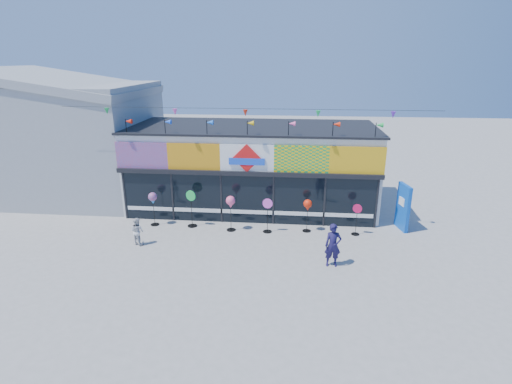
# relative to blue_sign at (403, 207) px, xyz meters

# --- Properties ---
(ground) EXTENTS (80.00, 80.00, 0.00)m
(ground) POSITION_rel_blue_sign_xyz_m (-6.95, -3.37, -1.04)
(ground) COLOR gray
(ground) RESTS_ON ground
(kite_shop) EXTENTS (16.00, 5.70, 5.31)m
(kite_shop) POSITION_rel_blue_sign_xyz_m (-6.95, 2.57, 1.00)
(kite_shop) COLOR white
(kite_shop) RESTS_ON ground
(neighbour_building) EXTENTS (8.18, 7.20, 6.87)m
(neighbour_building) POSITION_rel_blue_sign_xyz_m (-16.95, 3.63, 2.16)
(neighbour_building) COLOR #95989A
(neighbour_building) RESTS_ON ground
(blue_sign) EXTENTS (0.37, 1.05, 2.08)m
(blue_sign) POSITION_rel_blue_sign_xyz_m (0.00, 0.00, 0.00)
(blue_sign) COLOR #0C4FBB
(blue_sign) RESTS_ON ground
(spinner_0) EXTENTS (0.40, 0.40, 1.57)m
(spinner_0) POSITION_rel_blue_sign_xyz_m (-11.15, -0.62, 0.21)
(spinner_0) COLOR black
(spinner_0) RESTS_ON ground
(spinner_1) EXTENTS (0.47, 0.44, 1.71)m
(spinner_1) POSITION_rel_blue_sign_xyz_m (-9.40, -0.61, -0.14)
(spinner_1) COLOR black
(spinner_1) RESTS_ON ground
(spinner_2) EXTENTS (0.41, 0.41, 1.61)m
(spinner_2) POSITION_rel_blue_sign_xyz_m (-7.57, -0.89, 0.25)
(spinner_2) COLOR black
(spinner_2) RESTS_ON ground
(spinner_3) EXTENTS (0.44, 0.40, 1.55)m
(spinner_3) POSITION_rel_blue_sign_xyz_m (-5.95, -0.91, -0.22)
(spinner_3) COLOR black
(spinner_3) RESTS_ON ground
(spinner_4) EXTENTS (0.38, 0.38, 1.48)m
(spinner_4) POSITION_rel_blue_sign_xyz_m (-4.21, -0.67, 0.14)
(spinner_4) COLOR black
(spinner_4) RESTS_ON ground
(spinner_5) EXTENTS (0.39, 0.36, 1.40)m
(spinner_5) POSITION_rel_blue_sign_xyz_m (-2.11, -0.82, -0.30)
(spinner_5) COLOR black
(spinner_5) RESTS_ON ground
(adult_man) EXTENTS (0.62, 0.42, 1.64)m
(adult_man) POSITION_rel_blue_sign_xyz_m (-3.37, -3.69, -0.22)
(adult_man) COLOR #191440
(adult_man) RESTS_ON ground
(child) EXTENTS (0.65, 0.54, 1.16)m
(child) POSITION_rel_blue_sign_xyz_m (-11.15, -2.64, -0.46)
(child) COLOR silver
(child) RESTS_ON ground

